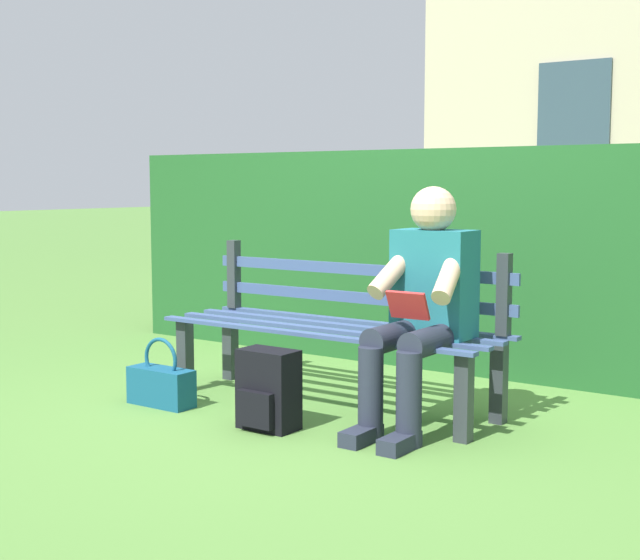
{
  "coord_description": "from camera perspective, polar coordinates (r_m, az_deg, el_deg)",
  "views": [
    {
      "loc": [
        -2.58,
        3.8,
        1.17
      ],
      "look_at": [
        0.0,
        0.1,
        0.68
      ],
      "focal_mm": 49.78,
      "sensor_mm": 36.0,
      "label": 1
    }
  ],
  "objects": [
    {
      "name": "ground",
      "position": [
        4.74,
        0.7,
        -8.09
      ],
      "size": [
        60.0,
        60.0,
        0.0
      ],
      "primitive_type": "plane",
      "color": "#517F38"
    },
    {
      "name": "park_bench",
      "position": [
        4.71,
        1.19,
        -3.03
      ],
      "size": [
        1.89,
        0.55,
        0.84
      ],
      "color": "#2D3338",
      "rests_on": "ground"
    },
    {
      "name": "person_seated",
      "position": [
        4.24,
        6.59,
        -1.44
      ],
      "size": [
        0.44,
        0.73,
        1.16
      ],
      "color": "#1E6672",
      "rests_on": "ground"
    },
    {
      "name": "hedge_backdrop",
      "position": [
        5.73,
        10.39,
        1.61
      ],
      "size": [
        5.25,
        0.68,
        1.46
      ],
      "color": "#1E5123",
      "rests_on": "ground"
    },
    {
      "name": "backpack",
      "position": [
        4.28,
        -3.37,
        -7.09
      ],
      "size": [
        0.28,
        0.24,
        0.38
      ],
      "color": "black",
      "rests_on": "ground"
    },
    {
      "name": "handbag",
      "position": [
        4.8,
        -10.18,
        -6.62
      ],
      "size": [
        0.38,
        0.14,
        0.36
      ],
      "color": "navy",
      "rests_on": "ground"
    }
  ]
}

